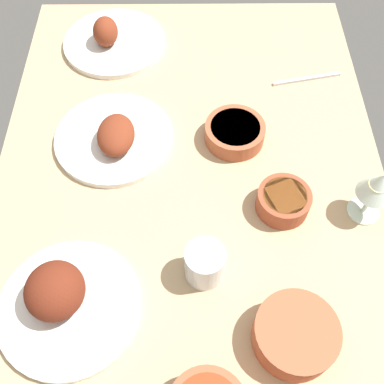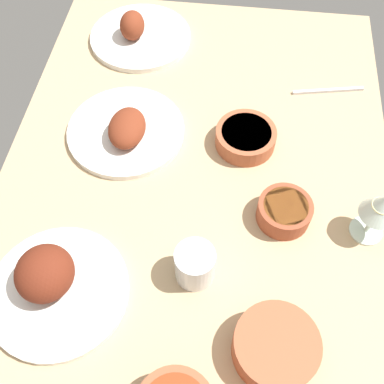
# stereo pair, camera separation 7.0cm
# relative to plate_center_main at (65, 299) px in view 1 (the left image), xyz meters

# --- Properties ---
(dining_table) EXTENTS (1.40, 0.90, 0.04)m
(dining_table) POSITION_rel_plate_center_main_xyz_m (-0.25, 0.24, -0.05)
(dining_table) COLOR tan
(dining_table) RESTS_ON ground
(plate_center_main) EXTENTS (0.28, 0.28, 0.10)m
(plate_center_main) POSITION_rel_plate_center_main_xyz_m (0.00, 0.00, 0.00)
(plate_center_main) COLOR silver
(plate_center_main) RESTS_ON dining_table
(plate_far_side) EXTENTS (0.29, 0.29, 0.09)m
(plate_far_side) POSITION_rel_plate_center_main_xyz_m (-0.76, 0.03, -0.01)
(plate_far_side) COLOR silver
(plate_far_side) RESTS_ON dining_table
(plate_near_viewer) EXTENTS (0.29, 0.29, 0.07)m
(plate_near_viewer) POSITION_rel_plate_center_main_xyz_m (-0.40, 0.06, -0.01)
(plate_near_viewer) COLOR silver
(plate_near_viewer) RESTS_ON dining_table
(bowl_soup) EXTENTS (0.12, 0.12, 0.05)m
(bowl_soup) POSITION_rel_plate_center_main_xyz_m (-0.22, 0.44, -0.01)
(bowl_soup) COLOR brown
(bowl_soup) RESTS_ON dining_table
(bowl_cream) EXTENTS (0.14, 0.14, 0.05)m
(bowl_cream) POSITION_rel_plate_center_main_xyz_m (-0.41, 0.35, -0.01)
(bowl_cream) COLOR #A35133
(bowl_cream) RESTS_ON dining_table
(bowl_pasta) EXTENTS (0.15, 0.15, 0.06)m
(bowl_pasta) POSITION_rel_plate_center_main_xyz_m (0.07, 0.43, 0.00)
(bowl_pasta) COLOR #A35133
(bowl_pasta) RESTS_ON dining_table
(wine_glass) EXTENTS (0.08, 0.08, 0.14)m
(wine_glass) POSITION_rel_plate_center_main_xyz_m (-0.21, 0.62, 0.07)
(wine_glass) COLOR silver
(wine_glass) RESTS_ON dining_table
(water_tumbler) EXTENTS (0.08, 0.08, 0.09)m
(water_tumbler) POSITION_rel_plate_center_main_xyz_m (-0.07, 0.27, 0.01)
(water_tumbler) COLOR silver
(water_tumbler) RESTS_ON dining_table
(fork_loose) EXTENTS (0.05, 0.19, 0.01)m
(fork_loose) POSITION_rel_plate_center_main_xyz_m (-0.61, 0.56, -0.03)
(fork_loose) COLOR silver
(fork_loose) RESTS_ON dining_table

